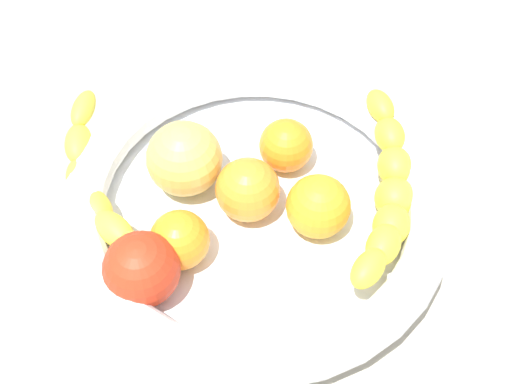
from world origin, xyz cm
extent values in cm
cube|color=#B1A895|center=(0.00, 0.00, 1.50)|extent=(120.00, 120.00, 3.00)
cylinder|color=white|center=(0.00, 0.00, 4.12)|extent=(33.79, 33.79, 2.24)
torus|color=white|center=(0.00, 0.00, 7.23)|extent=(36.58, 36.58, 3.99)
ellipsoid|color=yellow|center=(-4.60, -19.52, 9.19)|extent=(5.09, 2.85, 2.18)
ellipsoid|color=yellow|center=(-0.88, -18.53, 8.28)|extent=(5.47, 4.25, 2.65)
ellipsoid|color=yellow|center=(2.51, -16.69, 7.37)|extent=(5.75, 5.33, 3.12)
ellipsoid|color=yellow|center=(5.39, -14.12, 7.37)|extent=(5.53, 5.69, 3.12)
ellipsoid|color=yellow|center=(7.58, -10.95, 8.28)|extent=(4.60, 5.51, 2.65)
ellipsoid|color=yellow|center=(8.97, -7.35, 9.19)|extent=(3.32, 5.22, 2.18)
ellipsoid|color=yellow|center=(5.96, 11.44, 9.53)|extent=(4.81, 3.78, 2.49)
ellipsoid|color=yellow|center=(2.80, 12.33, 8.74)|extent=(4.71, 3.70, 2.93)
ellipsoid|color=yellow|center=(-0.45, 12.72, 7.94)|extent=(4.36, 3.55, 3.38)
ellipsoid|color=yellow|center=(-3.72, 12.60, 7.15)|extent=(4.61, 4.27, 3.82)
ellipsoid|color=yellow|center=(-6.94, 11.99, 7.94)|extent=(4.95, 4.36, 3.38)
ellipsoid|color=yellow|center=(-10.02, 10.89, 8.74)|extent=(5.04, 4.39, 2.93)
ellipsoid|color=yellow|center=(-12.91, 9.33, 9.53)|extent=(4.89, 4.37, 2.49)
sphere|color=orange|center=(0.30, 5.94, 8.25)|extent=(6.01, 6.01, 6.01)
sphere|color=orange|center=(-0.23, -0.80, 8.31)|extent=(6.13, 6.13, 6.13)
sphere|color=orange|center=(-6.54, 1.22, 7.95)|extent=(5.43, 5.43, 5.43)
sphere|color=orange|center=(6.78, -5.13, 7.97)|extent=(5.45, 5.45, 5.45)
sphere|color=red|center=(10.79, -7.02, 8.58)|extent=(6.68, 6.68, 6.68)
sphere|color=#DDBE56|center=(-1.43, -7.55, 8.92)|extent=(7.36, 7.36, 7.36)
camera|label=1|loc=(33.77, 9.69, 55.78)|focal=44.52mm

